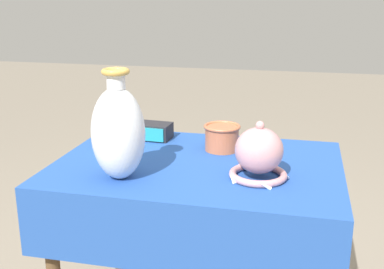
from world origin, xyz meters
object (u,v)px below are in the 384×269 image
object	(u,v)px
vase_tall_bulbous	(118,132)
mosaic_tile_box	(153,131)
vase_dome_bell	(259,155)
cup_wide_celadon	(113,135)
cup_wide_terracotta	(222,137)

from	to	relation	value
vase_tall_bulbous	mosaic_tile_box	distance (m)	0.43
vase_dome_bell	mosaic_tile_box	bearing A→B (deg)	143.72
mosaic_tile_box	cup_wide_celadon	world-z (taller)	cup_wide_celadon
vase_tall_bulbous	mosaic_tile_box	bearing A→B (deg)	93.55
cup_wide_celadon	vase_dome_bell	bearing A→B (deg)	-19.23
vase_tall_bulbous	cup_wide_terracotta	bearing A→B (deg)	52.92
mosaic_tile_box	cup_wide_terracotta	world-z (taller)	cup_wide_terracotta
vase_dome_bell	cup_wide_celadon	world-z (taller)	vase_dome_bell
vase_dome_bell	cup_wide_celadon	distance (m)	0.58
mosaic_tile_box	cup_wide_celadon	xyz separation A→B (m)	(-0.11, -0.13, 0.02)
vase_tall_bulbous	cup_wide_celadon	distance (m)	0.33
cup_wide_celadon	cup_wide_terracotta	bearing A→B (deg)	7.82
vase_tall_bulbous	cup_wide_terracotta	world-z (taller)	vase_tall_bulbous
vase_tall_bulbous	cup_wide_terracotta	distance (m)	0.43
vase_dome_bell	mosaic_tile_box	distance (m)	0.54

